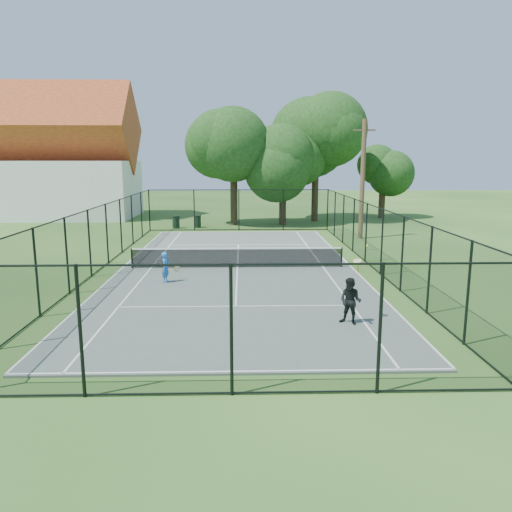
{
  "coord_description": "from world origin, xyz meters",
  "views": [
    {
      "loc": [
        0.25,
        -23.31,
        5.16
      ],
      "look_at": [
        0.81,
        -3.0,
        1.2
      ],
      "focal_mm": 35.0,
      "sensor_mm": 36.0,
      "label": 1
    }
  ],
  "objects_px": {
    "trash_bin_left": "(176,222)",
    "player_blue": "(166,267)",
    "tennis_net": "(237,257)",
    "utility_pole": "(363,179)",
    "player_black": "(351,301)",
    "trash_bin_right": "(197,221)"
  },
  "relations": [
    {
      "from": "tennis_net",
      "to": "player_blue",
      "type": "height_order",
      "value": "player_blue"
    },
    {
      "from": "player_black",
      "to": "tennis_net",
      "type": "bearing_deg",
      "value": 113.3
    },
    {
      "from": "tennis_net",
      "to": "trash_bin_right",
      "type": "relative_size",
      "value": 10.67
    },
    {
      "from": "trash_bin_right",
      "to": "trash_bin_left",
      "type": "bearing_deg",
      "value": -167.36
    },
    {
      "from": "utility_pole",
      "to": "player_black",
      "type": "xyz_separation_m",
      "value": [
        -4.41,
        -17.4,
        -3.08
      ]
    },
    {
      "from": "tennis_net",
      "to": "utility_pole",
      "type": "distance_m",
      "value": 12.5
    },
    {
      "from": "trash_bin_left",
      "to": "trash_bin_right",
      "type": "height_order",
      "value": "trash_bin_left"
    },
    {
      "from": "tennis_net",
      "to": "player_black",
      "type": "height_order",
      "value": "player_black"
    },
    {
      "from": "trash_bin_left",
      "to": "tennis_net",
      "type": "bearing_deg",
      "value": -71.51
    },
    {
      "from": "trash_bin_left",
      "to": "player_black",
      "type": "bearing_deg",
      "value": -69.69
    },
    {
      "from": "player_blue",
      "to": "player_black",
      "type": "distance_m",
      "value": 8.65
    },
    {
      "from": "utility_pole",
      "to": "player_black",
      "type": "relative_size",
      "value": 3.12
    },
    {
      "from": "trash_bin_right",
      "to": "player_blue",
      "type": "xyz_separation_m",
      "value": [
        0.22,
        -17.42,
        0.22
      ]
    },
    {
      "from": "tennis_net",
      "to": "player_blue",
      "type": "relative_size",
      "value": 7.86
    },
    {
      "from": "player_black",
      "to": "trash_bin_left",
      "type": "bearing_deg",
      "value": 110.31
    },
    {
      "from": "player_blue",
      "to": "player_black",
      "type": "bearing_deg",
      "value": -40.4
    },
    {
      "from": "player_blue",
      "to": "utility_pole",
      "type": "bearing_deg",
      "value": 47.01
    },
    {
      "from": "tennis_net",
      "to": "trash_bin_left",
      "type": "bearing_deg",
      "value": 108.49
    },
    {
      "from": "tennis_net",
      "to": "trash_bin_left",
      "type": "relative_size",
      "value": 10.61
    },
    {
      "from": "trash_bin_left",
      "to": "player_black",
      "type": "height_order",
      "value": "player_black"
    },
    {
      "from": "trash_bin_left",
      "to": "player_blue",
      "type": "xyz_separation_m",
      "value": [
        1.8,
        -17.06,
        0.22
      ]
    },
    {
      "from": "trash_bin_right",
      "to": "utility_pole",
      "type": "relative_size",
      "value": 0.12
    }
  ]
}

